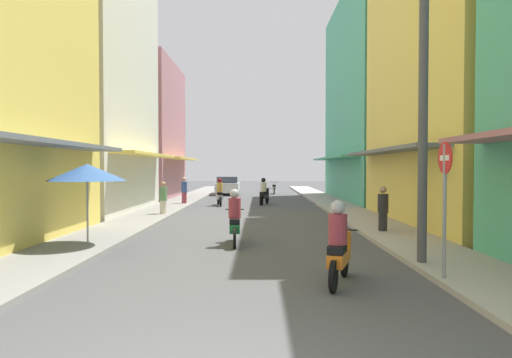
# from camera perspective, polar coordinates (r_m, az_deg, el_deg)

# --- Properties ---
(ground_plane) EXTENTS (99.43, 99.43, 0.00)m
(ground_plane) POSITION_cam_1_polar(r_m,az_deg,el_deg) (22.65, -0.30, -4.04)
(ground_plane) COLOR #4C4C4F
(sidewalk_left) EXTENTS (2.07, 53.19, 0.12)m
(sidewalk_left) POSITION_cam_1_polar(r_m,az_deg,el_deg) (23.16, -11.77, -3.80)
(sidewalk_left) COLOR gray
(sidewalk_left) RESTS_ON ground
(sidewalk_right) EXTENTS (2.07, 53.19, 0.12)m
(sidewalk_right) POSITION_cam_1_polar(r_m,az_deg,el_deg) (23.05, 11.23, -3.82)
(sidewalk_right) COLOR #ADA89E
(sidewalk_right) RESTS_ON ground
(building_left_mid) EXTENTS (7.05, 9.19, 12.62)m
(building_left_mid) POSITION_cam_1_polar(r_m,az_deg,el_deg) (23.72, -22.10, 11.40)
(building_left_mid) COLOR silver
(building_left_mid) RESTS_ON ground
(building_left_far) EXTENTS (7.05, 8.63, 9.48)m
(building_left_far) POSITION_cam_1_polar(r_m,az_deg,el_deg) (32.78, -15.43, 5.90)
(building_left_far) COLOR #B7727F
(building_left_far) RESTS_ON ground
(building_right_mid) EXTENTS (7.05, 10.61, 13.59)m
(building_right_mid) POSITION_cam_1_polar(r_m,az_deg,el_deg) (19.55, 26.62, 14.97)
(building_right_mid) COLOR #EFD159
(building_right_mid) RESTS_ON ground
(building_right_far) EXTENTS (7.05, 13.44, 13.39)m
(building_right_far) POSITION_cam_1_polar(r_m,az_deg,el_deg) (31.03, 16.26, 9.78)
(building_right_far) COLOR #4CB28C
(building_right_far) RESTS_ON ground
(motorbike_green) EXTENTS (0.55, 1.81, 1.58)m
(motorbike_green) POSITION_cam_1_polar(r_m,az_deg,el_deg) (12.62, -2.74, -5.22)
(motorbike_green) COLOR black
(motorbike_green) RESTS_ON ground
(motorbike_black) EXTENTS (0.70, 1.76, 1.58)m
(motorbike_black) POSITION_cam_1_polar(r_m,az_deg,el_deg) (26.11, 1.05, -1.76)
(motorbike_black) COLOR black
(motorbike_black) RESTS_ON ground
(motorbike_orange) EXTENTS (0.77, 1.73, 1.58)m
(motorbike_orange) POSITION_cam_1_polar(r_m,az_deg,el_deg) (8.55, 10.56, -8.44)
(motorbike_orange) COLOR black
(motorbike_orange) RESTS_ON ground
(motorbike_white) EXTENTS (0.55, 1.81, 0.96)m
(motorbike_white) POSITION_cam_1_polar(r_m,az_deg,el_deg) (36.90, 2.33, -1.13)
(motorbike_white) COLOR black
(motorbike_white) RESTS_ON ground
(motorbike_silver) EXTENTS (0.61, 1.79, 1.58)m
(motorbike_silver) POSITION_cam_1_polar(r_m,az_deg,el_deg) (25.59, -4.69, -1.83)
(motorbike_silver) COLOR black
(motorbike_silver) RESTS_ON ground
(parked_car) EXTENTS (1.79, 4.11, 1.45)m
(parked_car) POSITION_cam_1_polar(r_m,az_deg,el_deg) (36.00, -3.61, -0.82)
(parked_car) COLOR silver
(parked_car) RESTS_ON ground
(pedestrian_midway) EXTENTS (0.34, 0.34, 1.57)m
(pedestrian_midway) POSITION_cam_1_polar(r_m,az_deg,el_deg) (15.10, 15.86, -3.88)
(pedestrian_midway) COLOR #262628
(pedestrian_midway) RESTS_ON ground
(pedestrian_crossing) EXTENTS (0.34, 0.34, 1.55)m
(pedestrian_crossing) POSITION_cam_1_polar(r_m,az_deg,el_deg) (20.29, -11.74, -2.52)
(pedestrian_crossing) COLOR beige
(pedestrian_crossing) RESTS_ON ground
(pedestrian_foreground) EXTENTS (0.34, 0.34, 1.61)m
(pedestrian_foreground) POSITION_cam_1_polar(r_m,az_deg,el_deg) (26.04, -9.13, -1.56)
(pedestrian_foreground) COLOR #99333F
(pedestrian_foreground) RESTS_ON ground
(vendor_umbrella) EXTENTS (2.03, 2.03, 2.27)m
(vendor_umbrella) POSITION_cam_1_polar(r_m,az_deg,el_deg) (12.66, -20.71, 0.79)
(vendor_umbrella) COLOR #99999E
(vendor_umbrella) RESTS_ON ground
(utility_pole) EXTENTS (0.20, 1.20, 6.95)m
(utility_pole) POSITION_cam_1_polar(r_m,az_deg,el_deg) (10.40, 20.51, 9.01)
(utility_pole) COLOR #4C4C4F
(utility_pole) RESTS_ON ground
(street_sign_no_entry) EXTENTS (0.07, 0.60, 2.65)m
(street_sign_no_entry) POSITION_cam_1_polar(r_m,az_deg,el_deg) (8.97, 22.89, -1.55)
(street_sign_no_entry) COLOR gray
(street_sign_no_entry) RESTS_ON ground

